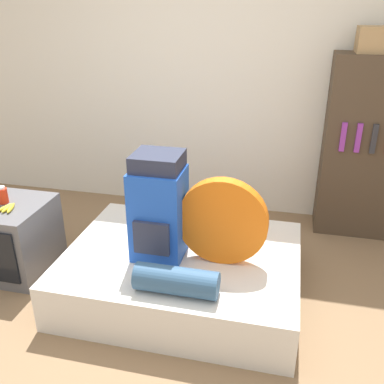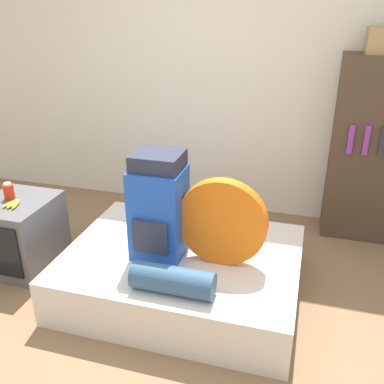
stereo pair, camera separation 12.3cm
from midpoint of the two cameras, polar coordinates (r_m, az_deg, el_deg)
ground_plane at (r=2.69m, az=-6.60°, el=-20.12°), size 16.00×16.00×0.00m
wall_back at (r=3.93m, az=2.59°, el=15.72°), size 8.00×0.05×2.60m
bed at (r=3.00m, az=-2.48°, el=-10.62°), size 1.55×1.20×0.33m
backpack at (r=2.74m, az=-5.77°, el=-2.13°), size 0.33×0.33×0.70m
tent_bag at (r=2.68m, az=2.79°, el=-3.96°), size 0.57×0.09×0.57m
sleeping_roll at (r=2.51m, az=-3.54°, el=-11.74°), size 0.49×0.16×0.16m
television at (r=3.46m, az=-23.41°, el=-5.66°), size 0.48×0.57×0.54m
canister at (r=3.38m, az=-24.93°, el=-0.40°), size 0.07×0.07×0.13m
banana_bunch at (r=3.27m, az=-24.30°, el=-1.94°), size 0.11×0.15×0.03m
bookshelf at (r=3.82m, az=21.56°, el=5.42°), size 0.72×0.36×1.51m
cardboard_box at (r=3.66m, az=23.29°, el=18.15°), size 0.38×0.26×0.19m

